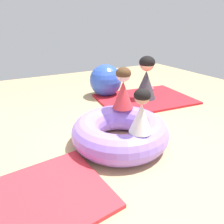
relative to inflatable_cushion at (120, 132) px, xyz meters
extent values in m
plane|color=tan|center=(-0.03, 0.07, -0.17)|extent=(8.00, 8.00, 0.00)
cube|color=red|center=(-1.10, -0.47, -0.15)|extent=(1.29, 1.06, 0.04)
cube|color=red|center=(1.23, 1.14, -0.15)|extent=(1.82, 1.39, 0.04)
torus|color=#9975EA|center=(0.00, 0.00, 0.00)|extent=(1.16, 1.16, 0.34)
cone|color=white|center=(0.02, -0.37, 0.32)|extent=(0.32, 0.32, 0.31)
sphere|color=tan|center=(0.02, -0.37, 0.55)|extent=(0.16, 0.16, 0.16)
ellipsoid|color=black|center=(0.02, -0.37, 0.57)|extent=(0.17, 0.17, 0.13)
cone|color=red|center=(0.22, 0.30, 0.35)|extent=(0.39, 0.39, 0.36)
sphere|color=beige|center=(0.22, 0.30, 0.61)|extent=(0.18, 0.18, 0.18)
ellipsoid|color=#472D19|center=(0.22, 0.30, 0.63)|extent=(0.19, 0.19, 0.15)
cone|color=#383842|center=(1.23, 1.14, 0.14)|extent=(0.41, 0.41, 0.53)
sphere|color=#DBAD89|center=(1.23, 1.14, 0.52)|extent=(0.26, 0.26, 0.26)
ellipsoid|color=black|center=(1.23, 1.14, 0.55)|extent=(0.29, 0.29, 0.23)
sphere|color=teal|center=(0.52, 0.83, -0.08)|extent=(0.10, 0.10, 0.10)
sphere|color=red|center=(0.63, 0.97, -0.08)|extent=(0.09, 0.09, 0.09)
sphere|color=pink|center=(1.67, 1.47, -0.09)|extent=(0.07, 0.07, 0.07)
sphere|color=blue|center=(0.70, 1.74, 0.15)|extent=(0.63, 0.63, 0.63)
camera|label=1|loc=(-1.18, -1.95, 1.22)|focal=34.28mm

